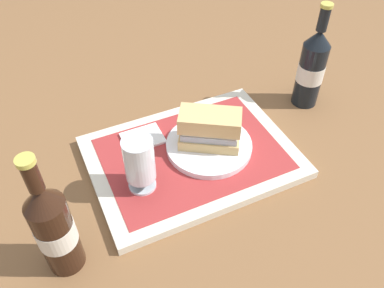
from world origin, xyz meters
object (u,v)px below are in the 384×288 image
at_px(plate, 209,146).
at_px(second_bottle, 312,67).
at_px(beer_bottle, 54,228).
at_px(sandwich, 209,129).
at_px(beer_glass, 140,162).

relative_size(plate, second_bottle, 0.71).
bearing_deg(second_bottle, beer_bottle, 16.63).
distance_m(sandwich, beer_glass, 0.17).
relative_size(sandwich, beer_bottle, 0.54).
height_order(plate, beer_glass, beer_glass).
xyz_separation_m(plate, sandwich, (0.00, -0.00, 0.05)).
xyz_separation_m(sandwich, beer_bottle, (0.34, 0.13, 0.03)).
bearing_deg(plate, beer_bottle, 20.12).
height_order(plate, second_bottle, second_bottle).
distance_m(sandwich, beer_bottle, 0.37).
distance_m(plate, beer_bottle, 0.38).
relative_size(beer_glass, second_bottle, 0.47).
distance_m(beer_glass, second_bottle, 0.49).
bearing_deg(second_bottle, sandwich, 12.12).
height_order(sandwich, second_bottle, second_bottle).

